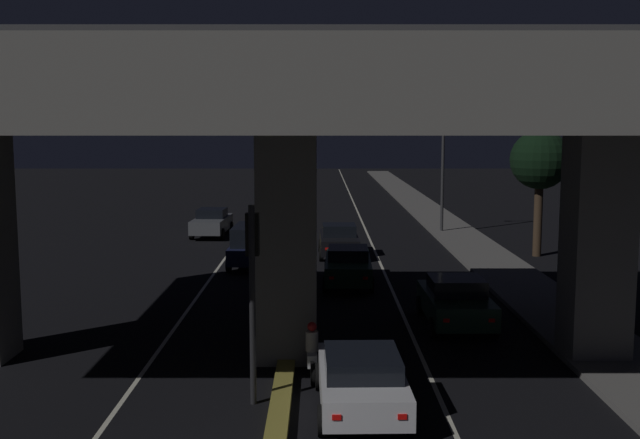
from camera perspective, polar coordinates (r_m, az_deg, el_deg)
lane_line_left_inner at (r=47.02m, az=-5.42°, el=-0.55°), size 0.12×126.00×0.00m
lane_line_right_inner at (r=46.88m, az=3.51°, el=-0.56°), size 0.12×126.00×0.00m
median_divider at (r=46.80m, az=-0.96°, el=-0.43°), size 0.46×126.00×0.21m
sidewalk_right at (r=40.64m, az=11.33°, el=-1.75°), size 2.80×126.00×0.16m
elevated_overpass at (r=19.69m, az=-2.47°, el=8.43°), size 21.60×12.43×8.83m
traffic_light_left_of_median at (r=16.78m, az=-5.05°, el=-3.73°), size 0.30×0.49×4.53m
street_lamp at (r=44.06m, az=9.10°, el=4.89°), size 2.13×0.32×7.80m
car_white_lead at (r=16.82m, az=3.29°, el=-12.05°), size 2.05×4.13×1.38m
car_dark_green_second at (r=24.06m, az=10.41°, el=-6.15°), size 2.05×4.22×1.56m
car_dark_green_third at (r=29.74m, az=2.26°, el=-3.49°), size 2.04×4.71×1.51m
car_black_fourth at (r=36.13m, az=1.57°, el=-1.60°), size 2.00×4.20×1.57m
car_dark_blue_lead_oncoming at (r=33.64m, az=-5.04°, el=-1.91°), size 2.06×4.34×1.87m
car_grey_second_oncoming at (r=43.24m, az=-8.12°, el=-0.20°), size 2.06×4.58×1.57m
motorcycle_white_filtering_near at (r=18.99m, az=-0.50°, el=-10.18°), size 0.33×1.78×1.41m
motorcycle_black_filtering_mid at (r=27.27m, az=-0.58°, el=-4.84°), size 0.33×1.71×1.39m
roadside_tree_kerbside_mid at (r=37.31m, az=16.54°, el=4.28°), size 2.84×2.84×6.09m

